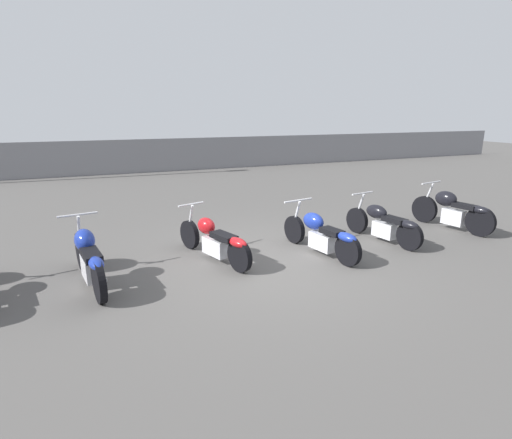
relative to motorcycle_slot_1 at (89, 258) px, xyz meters
The scene contains 7 objects.
ground_plane 3.01m from the motorcycle_slot_1, ahead, with size 60.00×60.00×0.00m, color #514F4C.
fence_back 12.15m from the motorcycle_slot_1, 75.83° to the left, with size 40.00×0.04×1.46m.
motorcycle_slot_1 is the anchor object (origin of this frame).
motorcycle_slot_2 2.14m from the motorcycle_slot_1, ahead, with size 0.89×2.08×0.93m.
motorcycle_slot_3 4.07m from the motorcycle_slot_1, ahead, with size 0.73×2.07×0.94m.
motorcycle_slot_4 5.68m from the motorcycle_slot_1, ahead, with size 0.65×1.95×0.93m.
motorcycle_slot_5 7.74m from the motorcycle_slot_1, ahead, with size 0.72×2.00×1.01m.
Camera 1 is at (-2.76, -6.19, 2.65)m, focal length 28.00 mm.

